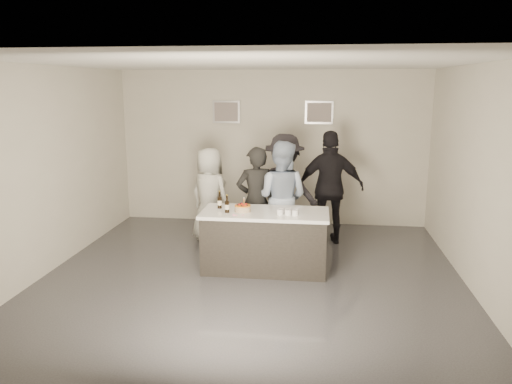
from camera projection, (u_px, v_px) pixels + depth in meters
floor at (252, 277)px, 7.21m from camera, size 6.00×6.00×0.00m
ceiling at (251, 63)px, 6.57m from camera, size 6.00×6.00×0.00m
wall_back at (272, 148)px, 9.80m from camera, size 6.00×0.04×3.00m
wall_front at (200, 241)px, 3.98m from camera, size 6.00×0.04×3.00m
wall_left at (48, 170)px, 7.26m from camera, size 0.04×6.00×3.00m
wall_right at (478, 180)px, 6.52m from camera, size 0.04×6.00×3.00m
picture_left at (226, 112)px, 9.73m from camera, size 0.54×0.04×0.44m
picture_right at (319, 112)px, 9.51m from camera, size 0.54×0.04×0.44m
bar_counter at (265, 241)px, 7.41m from camera, size 1.86×0.86×0.90m
cake at (243, 209)px, 7.31m from camera, size 0.24×0.24×0.08m
beer_bottle_a at (220, 200)px, 7.48m from camera, size 0.07×0.07×0.26m
beer_bottle_b at (227, 204)px, 7.22m from camera, size 0.07×0.07×0.26m
tumbler_cluster at (288, 212)px, 7.15m from camera, size 0.30×0.19×0.08m
candles at (240, 215)px, 7.08m from camera, size 0.24×0.08×0.01m
person_main_black at (256, 201)px, 8.09m from camera, size 0.75×0.62×1.76m
person_main_blue at (281, 197)px, 8.11m from camera, size 1.05×0.91×1.85m
person_guest_left at (210, 195)px, 8.71m from camera, size 0.97×0.86×1.66m
person_guest_right at (330, 188)px, 8.59m from camera, size 1.20×0.61×1.96m
person_guest_back at (284, 189)px, 8.62m from camera, size 1.39×1.05×1.90m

